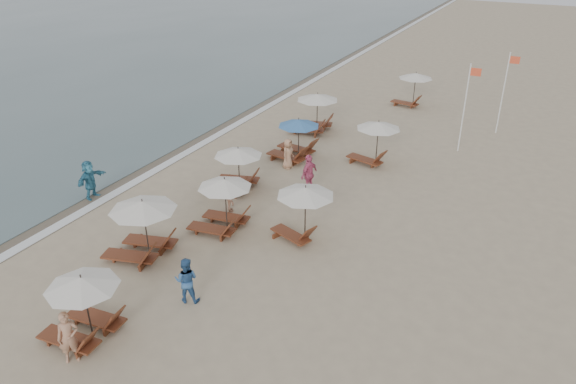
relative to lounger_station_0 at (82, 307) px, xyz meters
The scene contains 20 objects.
ground 6.39m from the lounger_station_0, 33.99° to the left, with size 160.00×160.00×0.00m, color tan.
wet_sand_band 15.39m from the lounger_station_0, 118.31° to the left, with size 3.20×140.00×0.01m, color #6B5E4C.
foam_line 14.82m from the lounger_station_0, 113.87° to the left, with size 0.50×140.00×0.02m, color white.
lounger_station_0 is the anchor object (origin of this frame).
lounger_station_1 4.39m from the lounger_station_0, 108.22° to the left, with size 2.76×2.42×2.35m.
lounger_station_2 7.11m from the lounger_station_0, 88.88° to the left, with size 2.52×2.13×2.29m.
lounger_station_3 10.53m from the lounger_station_0, 97.24° to the left, with size 2.58×2.31×2.07m.
lounger_station_4 14.99m from the lounger_station_0, 92.19° to the left, with size 2.67×2.27×2.16m.
lounger_station_5 19.05m from the lounger_station_0, 94.00° to the left, with size 2.83×2.49×2.31m.
inland_station_0 8.52m from the lounger_station_0, 67.57° to the left, with size 2.56×2.24×2.22m.
inland_station_1 16.45m from the lounger_station_0, 78.41° to the left, with size 2.67×2.24×2.22m.
inland_station_2 26.51m from the lounger_station_0, 84.72° to the left, with size 2.61×2.24×2.22m.
beachgoer_near 1.00m from the lounger_station_0, 67.58° to the right, with size 0.60×0.39×1.64m, color tan.
beachgoer_mid_a 3.24m from the lounger_station_0, 59.14° to the left, with size 0.78×0.61×1.61m, color #315E95.
beachgoer_mid_b 8.59m from the lounger_station_0, 92.57° to the left, with size 1.02×0.59×1.58m, color #875C45.
beachgoer_far_a 11.79m from the lounger_station_0, 80.93° to the left, with size 1.10×0.46×1.87m, color #D2547F.
beachgoer_far_b 13.70m from the lounger_station_0, 91.05° to the left, with size 0.75×0.49×1.54m, color tan.
waterline_walker 9.46m from the lounger_station_0, 134.14° to the left, with size 1.65×0.53×1.78m, color teal.
flag_pole_near 21.09m from the lounger_station_0, 70.65° to the left, with size 0.59×0.08×4.73m.
flag_pole_far 25.17m from the lounger_station_0, 70.49° to the left, with size 0.59×0.08×4.69m.
Camera 1 is at (5.77, -11.82, 11.14)m, focal length 33.49 mm.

